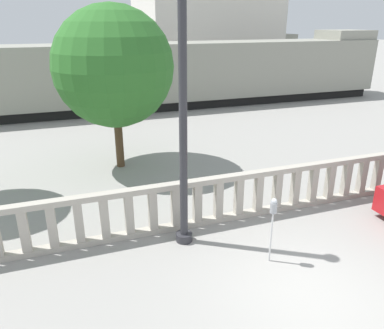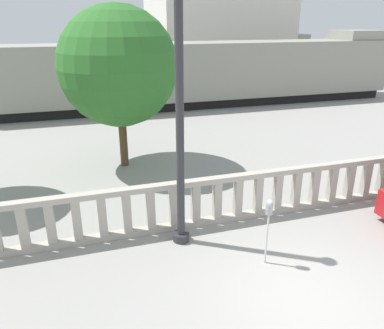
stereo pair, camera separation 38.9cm
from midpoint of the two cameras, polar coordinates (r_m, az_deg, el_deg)
The scene contains 8 objects.
ground_plane at distance 8.03m, azimuth 16.36°, elevation -18.64°, with size 160.00×160.00×0.00m, color gray.
balustrade at distance 10.05m, azimuth 6.02°, elevation -4.82°, with size 15.16×0.24×1.29m.
lamppost at distance 8.14m, azimuth -2.74°, elevation 5.77°, with size 0.40×0.40×5.79m.
parking_meter at distance 8.14m, azimuth 10.92°, elevation -7.20°, with size 0.15×0.15×1.55m.
train_near at distance 23.58m, azimuth -0.38°, elevation 13.76°, with size 25.52×3.06×4.38m.
train_far at distance 32.12m, azimuth -2.93°, elevation 15.25°, with size 22.17×2.65×3.85m.
building_block at distance 35.90m, azimuth 1.52°, elevation 22.59°, with size 11.27×9.26×11.82m.
tree_left at distance 13.22m, azimuth -12.70°, elevation 14.26°, with size 4.04×4.04×5.58m.
Camera 1 is at (-4.16, -4.77, 5.03)m, focal length 35.00 mm.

